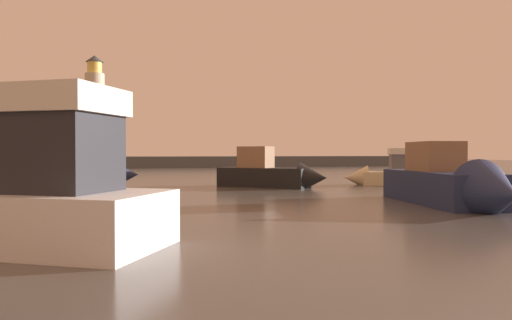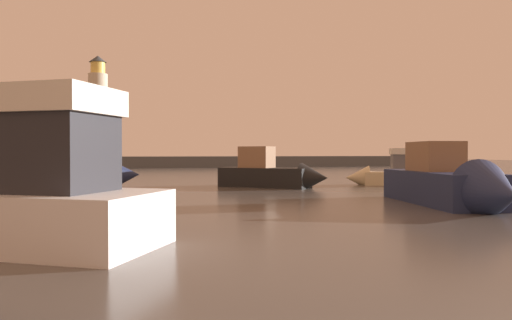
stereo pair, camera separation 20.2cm
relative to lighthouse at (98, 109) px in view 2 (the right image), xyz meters
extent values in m
plane|color=#4C4742|center=(6.99, -32.86, -8.14)|extent=(220.00, 220.00, 0.00)
cube|color=#423F3D|center=(6.99, 0.00, -7.32)|extent=(80.09, 4.45, 1.62)
cylinder|color=beige|center=(0.00, 0.00, -0.88)|extent=(2.56, 2.56, 11.27)
cylinder|color=#F2CC59|center=(0.00, 0.00, 5.55)|extent=(1.92, 1.92, 1.58)
cone|color=#33383D|center=(0.00, 0.00, 6.79)|extent=(2.30, 2.30, 0.90)
cube|color=black|center=(10.79, -40.47, -7.54)|extent=(5.34, 5.17, 1.20)
cone|color=black|center=(13.17, -42.71, -7.48)|extent=(2.38, 2.38, 1.74)
cube|color=#8C6647|center=(10.41, -40.12, -6.28)|extent=(2.40, 2.38, 1.32)
cube|color=#1E284C|center=(14.90, -51.74, -7.47)|extent=(3.68, 6.98, 1.34)
cone|color=#1E284C|center=(14.12, -55.59, -7.40)|extent=(2.70, 2.59, 2.32)
cube|color=#8C6647|center=(15.00, -51.23, -6.17)|extent=(2.06, 2.65, 1.26)
cube|color=white|center=(-0.70, -56.38, -7.51)|extent=(7.82, 6.36, 1.25)
cube|color=#232328|center=(0.42, -57.07, -6.04)|extent=(3.13, 2.95, 1.70)
cube|color=silver|center=(0.42, -57.07, -4.89)|extent=(3.44, 3.24, 0.59)
cube|color=#1E284C|center=(-1.99, -39.49, -7.40)|extent=(7.60, 3.06, 1.48)
cone|color=#1E284C|center=(2.28, -39.08, -7.32)|extent=(2.34, 2.47, 2.28)
cube|color=#8C6647|center=(-2.52, -39.54, -5.66)|extent=(2.85, 1.69, 2.00)
cube|color=silver|center=(-2.52, -39.54, -4.31)|extent=(3.13, 1.85, 0.70)
cube|color=beige|center=(19.89, -41.39, -7.70)|extent=(5.03, 3.43, 0.86)
cone|color=beige|center=(17.33, -40.27, -7.66)|extent=(2.03, 2.08, 1.61)
cube|color=#595960|center=(20.24, -41.53, -6.69)|extent=(2.18, 1.82, 1.16)
cube|color=silver|center=(20.24, -41.53, -5.92)|extent=(2.40, 2.00, 0.40)
sphere|color=red|center=(-2.12, -46.69, -7.72)|extent=(0.84, 0.84, 0.84)
camera|label=1|loc=(1.56, -68.49, -6.03)|focal=33.51mm
camera|label=2|loc=(1.75, -68.55, -6.03)|focal=33.51mm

